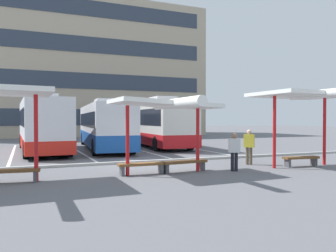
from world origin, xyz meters
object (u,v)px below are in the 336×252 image
Objects in this scene: coach_bus_0 at (42,126)px; waiting_passenger_0 at (234,150)px; coach_bus_1 at (104,127)px; waiting_shelter_1 at (167,105)px; bench_2 at (142,166)px; bench_3 at (184,163)px; waiting_shelter_2 at (305,96)px; waiting_passenger_1 at (249,144)px; coach_bus_2 at (157,124)px; bench_1 at (15,173)px; bench_4 at (301,159)px.

coach_bus_0 is 13.74m from waiting_passenger_0.
waiting_shelter_1 is at bearing -91.07° from coach_bus_1.
waiting_passenger_0 is at bearing -60.30° from coach_bus_0.
bench_2 is 1.80m from bench_3.
waiting_shelter_2 is 2.97× the size of waiting_passenger_1.
coach_bus_0 is 5.50× the size of bench_3.
waiting_shelter_2 is at bearing -64.47° from coach_bus_1.
coach_bus_2 is (4.18, 0.12, 0.16)m from coach_bus_1.
waiting_shelter_1 is at bearing -160.59° from bench_3.
bench_1 is 12.08m from waiting_shelter_2.
waiting_passenger_0 is (8.18, -0.70, 0.54)m from bench_1.
bench_3 is 5.52m from bench_4.
waiting_shelter_2 reaches higher than waiting_passenger_0.
bench_3 is (1.80, 0.01, 0.00)m from bench_2.
coach_bus_1 is 14.36m from waiting_shelter_2.
waiting_shelter_2 is (7.28, -0.85, 2.78)m from bench_2.
coach_bus_2 is at bearing 83.02° from waiting_passenger_0.
bench_1 is 6.23m from bench_3.
bench_4 is (0.00, 0.23, -2.78)m from waiting_shelter_2.
bench_1 is at bearing -114.94° from coach_bus_1.
waiting_shelter_2 is at bearing -3.39° from waiting_passenger_0.
waiting_passenger_0 is at bearing 176.61° from waiting_shelter_2.
waiting_passenger_1 is (-1.76, 1.66, -2.18)m from waiting_shelter_2.
bench_2 is at bearing -74.85° from coach_bus_0.
coach_bus_0 reaches higher than bench_3.
bench_1 is (-1.38, -11.21, -1.36)m from coach_bus_0.
bench_2 is 0.92× the size of bench_3.
coach_bus_1 is 12.15m from bench_2.
waiting_passenger_0 is (3.74, -0.64, 0.54)m from bench_2.
waiting_shelter_1 is 2.69× the size of waiting_passenger_1.
bench_4 is (6.38, -0.31, -2.31)m from waiting_shelter_1.
bench_2 is (4.43, -0.06, 0.01)m from bench_1.
coach_bus_2 is at bearing 66.41° from bench_2.
coach_bus_1 is 7.67× the size of waiting_passenger_1.
coach_bus_1 is at bearing 88.93° from waiting_shelter_1.
coach_bus_0 is at bearing 108.84° from waiting_shelter_1.
coach_bus_0 reaches higher than waiting_passenger_0.
bench_2 is at bearing 173.34° from waiting_shelter_2.
bench_3 is at bearing 161.54° from waiting_passenger_0.
waiting_passenger_1 is (4.62, 1.11, -1.70)m from waiting_shelter_1.
waiting_shelter_1 is 0.90× the size of waiting_shelter_2.
coach_bus_2 is 13.00m from bench_4.
waiting_passenger_1 is at bearing 12.09° from bench_3.
bench_2 is at bearing 161.03° from waiting_shelter_1.
coach_bus_1 is 4.18m from coach_bus_2.
bench_2 is at bearing -171.71° from waiting_passenger_1.
waiting_shelter_1 is 2.56× the size of bench_4.
bench_1 is at bearing 176.00° from waiting_shelter_1.
coach_bus_1 is at bearing 10.28° from coach_bus_0.
bench_1 is 0.81× the size of bench_3.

